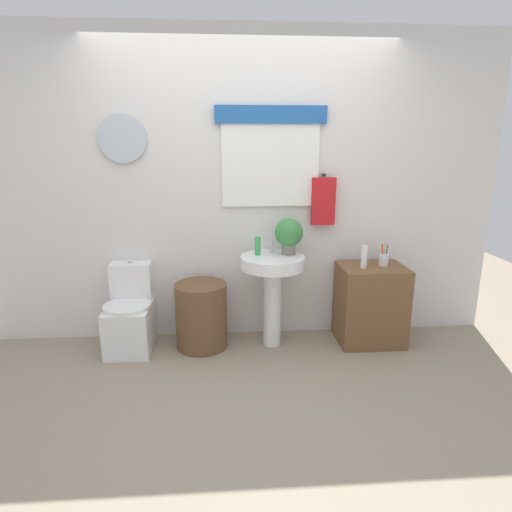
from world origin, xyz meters
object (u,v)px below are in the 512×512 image
toilet (131,316)px  wooden_cabinet (370,304)px  laundry_hamper (201,315)px  toothbrush_cup (384,259)px  lotion_bottle (364,257)px  pedestal_sink (272,278)px  soap_bottle (258,246)px  potted_plant (289,234)px

toilet → wooden_cabinet: bearing=-0.9°
laundry_hamper → toothbrush_cup: size_ratio=3.02×
laundry_hamper → lotion_bottle: (1.36, -0.04, 0.50)m
pedestal_sink → soap_bottle: 0.30m
potted_plant → lotion_bottle: potted_plant is taller
toilet → potted_plant: potted_plant is taller
pedestal_sink → soap_bottle: bearing=157.4°
wooden_cabinet → soap_bottle: soap_bottle is taller
toilet → potted_plant: bearing=1.2°
pedestal_sink → laundry_hamper: bearing=180.0°
soap_bottle → potted_plant: (0.26, 0.01, 0.10)m
laundry_hamper → lotion_bottle: size_ratio=2.94×
pedestal_sink → wooden_cabinet: (0.85, 0.00, -0.26)m
laundry_hamper → wooden_cabinet: (1.45, 0.00, 0.06)m
soap_bottle → lotion_bottle: size_ratio=0.81×
pedestal_sink → wooden_cabinet: size_ratio=1.15×
laundry_hamper → pedestal_sink: bearing=0.0°
toilet → toothbrush_cup: bearing=-0.3°
potted_plant → wooden_cabinet: bearing=-4.8°
toilet → pedestal_sink: pedestal_sink is taller
laundry_hamper → potted_plant: bearing=4.6°
wooden_cabinet → toothbrush_cup: bearing=11.8°
laundry_hamper → pedestal_sink: size_ratio=0.71×
wooden_cabinet → potted_plant: potted_plant is taller
wooden_cabinet → lotion_bottle: (-0.10, -0.04, 0.44)m
toilet → soap_bottle: 1.22m
toilet → lotion_bottle: 2.02m
toilet → potted_plant: size_ratio=2.38×
toilet → wooden_cabinet: toilet is taller
soap_bottle → toothbrush_cup: (1.07, -0.03, -0.13)m
potted_plant → lotion_bottle: 0.65m
laundry_hamper → potted_plant: 1.01m
laundry_hamper → toothbrush_cup: 1.61m
pedestal_sink → toothbrush_cup: toothbrush_cup is taller
soap_bottle → toothbrush_cup: bearing=-1.6°
soap_bottle → lotion_bottle: soap_bottle is taller
laundry_hamper → lotion_bottle: lotion_bottle is taller
pedestal_sink → lotion_bottle: bearing=-3.0°
toilet → laundry_hamper: 0.60m
wooden_cabinet → lotion_bottle: bearing=-157.3°
laundry_hamper → toothbrush_cup: bearing=0.7°
wooden_cabinet → soap_bottle: (-0.97, 0.05, 0.52)m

